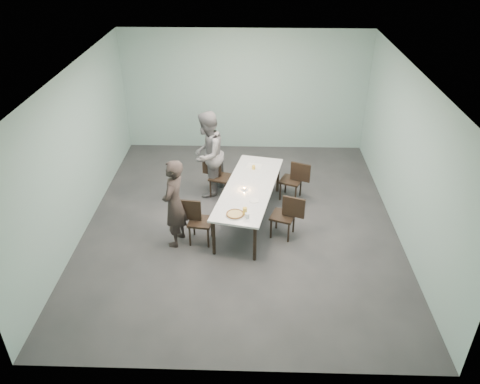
{
  "coord_description": "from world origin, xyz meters",
  "views": [
    {
      "loc": [
        0.22,
        -7.63,
        5.28
      ],
      "look_at": [
        0.0,
        -0.5,
        1.0
      ],
      "focal_mm": 35.0,
      "sensor_mm": 36.0,
      "label": 1
    }
  ],
  "objects_px": {
    "side_plate": "(254,201)",
    "tealight": "(244,189)",
    "chair_far_left": "(217,174)",
    "diner_far": "(207,154)",
    "diner_near": "(174,204)",
    "pizza": "(235,214)",
    "table": "(249,189)",
    "chair_far_right": "(295,178)",
    "water_tumbler": "(247,216)",
    "chair_near_right": "(287,214)",
    "beer_glass": "(245,211)",
    "chair_near_left": "(196,218)",
    "amber_tumbler": "(254,167)"
  },
  "relations": [
    {
      "from": "chair_far_left",
      "to": "water_tumbler",
      "type": "height_order",
      "value": "chair_far_left"
    },
    {
      "from": "diner_far",
      "to": "pizza",
      "type": "relative_size",
      "value": 5.46
    },
    {
      "from": "chair_far_right",
      "to": "pizza",
      "type": "distance_m",
      "value": 2.17
    },
    {
      "from": "beer_glass",
      "to": "diner_near",
      "type": "bearing_deg",
      "value": 171.42
    },
    {
      "from": "diner_far",
      "to": "side_plate",
      "type": "bearing_deg",
      "value": 50.95
    },
    {
      "from": "diner_near",
      "to": "diner_far",
      "type": "distance_m",
      "value": 1.86
    },
    {
      "from": "chair_near_left",
      "to": "tealight",
      "type": "bearing_deg",
      "value": 41.27
    },
    {
      "from": "chair_far_left",
      "to": "chair_far_right",
      "type": "height_order",
      "value": "same"
    },
    {
      "from": "chair_far_left",
      "to": "pizza",
      "type": "height_order",
      "value": "chair_far_left"
    },
    {
      "from": "diner_far",
      "to": "water_tumbler",
      "type": "relative_size",
      "value": 20.62
    },
    {
      "from": "tealight",
      "to": "table",
      "type": "bearing_deg",
      "value": 54.63
    },
    {
      "from": "chair_far_right",
      "to": "chair_far_left",
      "type": "bearing_deg",
      "value": 17.73
    },
    {
      "from": "table",
      "to": "chair_near_right",
      "type": "height_order",
      "value": "chair_near_right"
    },
    {
      "from": "table",
      "to": "diner_near",
      "type": "bearing_deg",
      "value": -149.11
    },
    {
      "from": "chair_near_left",
      "to": "chair_near_right",
      "type": "xyz_separation_m",
      "value": [
        1.67,
        0.2,
        0.0
      ]
    },
    {
      "from": "chair_far_right",
      "to": "beer_glass",
      "type": "xyz_separation_m",
      "value": [
        -1.01,
        -1.79,
        0.32
      ]
    },
    {
      "from": "chair_near_left",
      "to": "diner_far",
      "type": "bearing_deg",
      "value": 94.08
    },
    {
      "from": "side_plate",
      "to": "chair_near_left",
      "type": "bearing_deg",
      "value": -167.74
    },
    {
      "from": "side_plate",
      "to": "tealight",
      "type": "xyz_separation_m",
      "value": [
        -0.19,
        0.38,
        0.02
      ]
    },
    {
      "from": "chair_far_right",
      "to": "water_tumbler",
      "type": "relative_size",
      "value": 9.67
    },
    {
      "from": "side_plate",
      "to": "tealight",
      "type": "height_order",
      "value": "tealight"
    },
    {
      "from": "amber_tumbler",
      "to": "beer_glass",
      "type": "bearing_deg",
      "value": -94.74
    },
    {
      "from": "chair_far_right",
      "to": "pizza",
      "type": "height_order",
      "value": "chair_far_right"
    },
    {
      "from": "amber_tumbler",
      "to": "water_tumbler",
      "type": "bearing_deg",
      "value": -93.2
    },
    {
      "from": "beer_glass",
      "to": "water_tumbler",
      "type": "bearing_deg",
      "value": -63.74
    },
    {
      "from": "beer_glass",
      "to": "side_plate",
      "type": "bearing_deg",
      "value": 71.39
    },
    {
      "from": "table",
      "to": "chair_far_right",
      "type": "distance_m",
      "value": 1.26
    },
    {
      "from": "chair_near_left",
      "to": "chair_far_right",
      "type": "relative_size",
      "value": 1.0
    },
    {
      "from": "chair_near_right",
      "to": "beer_glass",
      "type": "distance_m",
      "value": 0.95
    },
    {
      "from": "chair_far_left",
      "to": "diner_near",
      "type": "xyz_separation_m",
      "value": [
        -0.62,
        -1.74,
        0.34
      ]
    },
    {
      "from": "chair_near_right",
      "to": "water_tumbler",
      "type": "bearing_deg",
      "value": 55.55
    },
    {
      "from": "chair_far_right",
      "to": "water_tumbler",
      "type": "xyz_separation_m",
      "value": [
        -0.97,
        -1.88,
        0.29
      ]
    },
    {
      "from": "chair_near_right",
      "to": "diner_near",
      "type": "relative_size",
      "value": 0.52
    },
    {
      "from": "chair_near_right",
      "to": "diner_near",
      "type": "xyz_separation_m",
      "value": [
        -2.03,
        -0.25,
        0.34
      ]
    },
    {
      "from": "tealight",
      "to": "amber_tumbler",
      "type": "distance_m",
      "value": 0.87
    },
    {
      "from": "table",
      "to": "chair_far_left",
      "type": "height_order",
      "value": "chair_far_left"
    },
    {
      "from": "pizza",
      "to": "side_plate",
      "type": "relative_size",
      "value": 1.89
    },
    {
      "from": "diner_near",
      "to": "water_tumbler",
      "type": "height_order",
      "value": "diner_near"
    },
    {
      "from": "table",
      "to": "amber_tumbler",
      "type": "bearing_deg",
      "value": 84.02
    },
    {
      "from": "chair_far_left",
      "to": "diner_far",
      "type": "relative_size",
      "value": 0.47
    },
    {
      "from": "pizza",
      "to": "water_tumbler",
      "type": "relative_size",
      "value": 3.78
    },
    {
      "from": "water_tumbler",
      "to": "chair_far_left",
      "type": "bearing_deg",
      "value": 108.59
    },
    {
      "from": "diner_near",
      "to": "water_tumbler",
      "type": "relative_size",
      "value": 18.72
    },
    {
      "from": "pizza",
      "to": "diner_near",
      "type": "bearing_deg",
      "value": 169.82
    },
    {
      "from": "chair_far_right",
      "to": "diner_near",
      "type": "relative_size",
      "value": 0.52
    },
    {
      "from": "table",
      "to": "chair_far_left",
      "type": "distance_m",
      "value": 1.2
    },
    {
      "from": "diner_near",
      "to": "beer_glass",
      "type": "bearing_deg",
      "value": 95.11
    },
    {
      "from": "diner_near",
      "to": "diner_far",
      "type": "xyz_separation_m",
      "value": [
        0.43,
        1.8,
        0.09
      ]
    },
    {
      "from": "diner_far",
      "to": "beer_glass",
      "type": "bearing_deg",
      "value": 40.48
    },
    {
      "from": "table",
      "to": "water_tumbler",
      "type": "bearing_deg",
      "value": -91.32
    }
  ]
}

